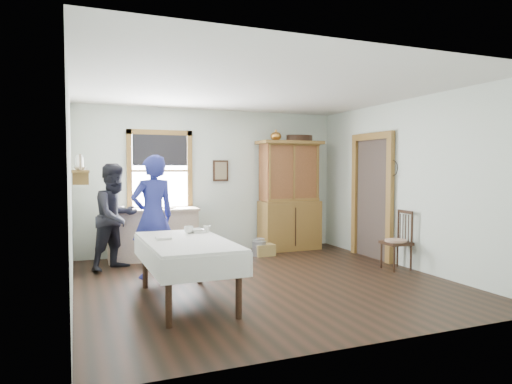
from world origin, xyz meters
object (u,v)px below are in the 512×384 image
dining_table (187,271)px  figure_dark (116,221)px  china_hutch (290,195)px  pail (259,248)px  work_counter (153,234)px  wicker_basket (264,250)px  spindle_chair (396,240)px  woman_blue (153,221)px

dining_table → figure_dark: 2.27m
china_hutch → dining_table: (-2.70, -2.73, -0.69)m
dining_table → pail: 3.00m
work_counter → wicker_basket: size_ratio=4.38×
figure_dark → pail: bearing=-31.8°
spindle_chair → woman_blue: woman_blue is taller
china_hutch → figure_dark: size_ratio=1.37×
china_hutch → woman_blue: bearing=-154.7°
work_counter → china_hutch: bearing=2.2°
work_counter → wicker_basket: 2.02m
woman_blue → spindle_chair: bearing=151.1°
figure_dark → dining_table: bearing=-109.5°
woman_blue → china_hutch: bearing=-170.0°
pail → wicker_basket: size_ratio=0.75×
dining_table → pail: (1.88, 2.32, -0.24)m
dining_table → figure_dark: figure_dark is taller
dining_table → woman_blue: (-0.17, 1.38, 0.46)m
wicker_basket → figure_dark: (-2.61, -0.16, 0.67)m
dining_table → woman_blue: size_ratio=1.12×
work_counter → spindle_chair: spindle_chair is taller
china_hutch → spindle_chair: (0.78, -2.24, -0.60)m
china_hutch → figure_dark: (-3.32, -0.58, -0.29)m
spindle_chair → figure_dark: bearing=161.1°
work_counter → pail: 1.91m
woman_blue → work_counter: bearing=-114.1°
pail → woman_blue: bearing=-155.3°
dining_table → woman_blue: woman_blue is taller
wicker_basket → woman_blue: (-2.15, -0.92, 0.72)m
china_hutch → spindle_chair: china_hutch is taller
work_counter → pail: (1.85, -0.39, -0.31)m
spindle_chair → woman_blue: bearing=169.4°
wicker_basket → woman_blue: woman_blue is taller
dining_table → pail: size_ratio=6.91×
wicker_basket → pail: bearing=167.8°
work_counter → wicker_basket: work_counter is taller
woman_blue → figure_dark: woman_blue is taller
pail → woman_blue: size_ratio=0.16×
work_counter → woman_blue: (-0.21, -1.34, 0.38)m
spindle_chair → figure_dark: (-4.10, 1.66, 0.31)m
spindle_chair → pail: 2.45m
pail → figure_dark: 2.60m
pail → wicker_basket: pail is taller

